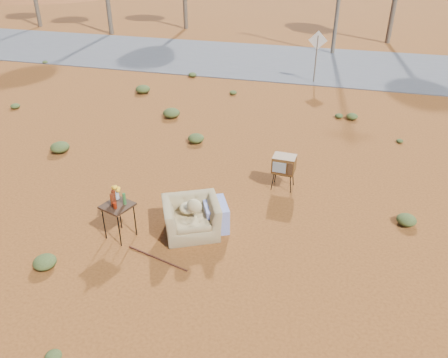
# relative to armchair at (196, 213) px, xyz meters

# --- Properties ---
(ground) EXTENTS (140.00, 140.00, 0.00)m
(ground) POSITION_rel_armchair_xyz_m (-0.00, -0.31, -0.48)
(ground) COLOR brown
(ground) RESTS_ON ground
(highway) EXTENTS (140.00, 7.00, 0.04)m
(highway) POSITION_rel_armchair_xyz_m (-0.00, 14.69, -0.46)
(highway) COLOR #565659
(highway) RESTS_ON ground
(armchair) EXTENTS (1.54, 1.41, 1.04)m
(armchair) POSITION_rel_armchair_xyz_m (0.00, 0.00, 0.00)
(armchair) COLOR #967E52
(armchair) RESTS_ON ground
(tv_unit) EXTENTS (0.58, 0.48, 0.90)m
(tv_unit) POSITION_rel_armchair_xyz_m (1.55, 2.37, 0.19)
(tv_unit) COLOR black
(tv_unit) RESTS_ON ground
(side_table) EXTENTS (0.72, 0.72, 1.14)m
(side_table) POSITION_rel_armchair_xyz_m (-1.53, -0.59, 0.36)
(side_table) COLOR #322112
(side_table) RESTS_ON ground
(rusty_bar) EXTENTS (1.43, 0.43, 0.04)m
(rusty_bar) POSITION_rel_armchair_xyz_m (-0.46, -1.12, -0.46)
(rusty_bar) COLOR #502115
(rusty_bar) RESTS_ON ground
(road_sign) EXTENTS (0.78, 0.06, 2.19)m
(road_sign) POSITION_rel_armchair_xyz_m (1.50, 11.69, 1.02)
(road_sign) COLOR brown
(road_sign) RESTS_ON ground
(scrub_patch) EXTENTS (17.49, 8.07, 0.33)m
(scrub_patch) POSITION_rel_armchair_xyz_m (-0.83, 4.10, -0.34)
(scrub_patch) COLOR #495927
(scrub_patch) RESTS_ON ground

